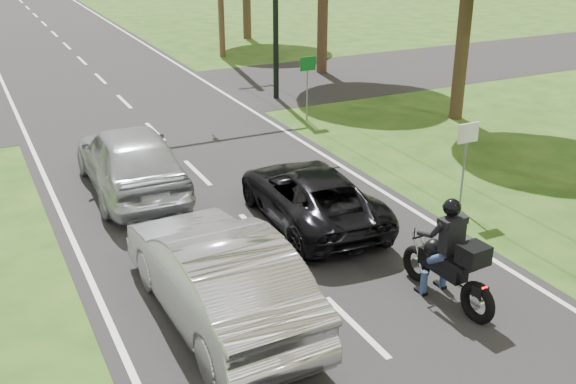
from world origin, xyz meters
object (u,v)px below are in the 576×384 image
object	(u,v)px
dark_suv	(311,195)
sign_green	(308,73)
motorcycle_rider	(451,262)
silver_suv	(130,159)
sign_white	(467,146)
silver_sedan	(218,275)

from	to	relation	value
dark_suv	sign_green	world-z (taller)	sign_green
motorcycle_rider	sign_green	size ratio (longest dim) A/B	1.09
silver_suv	sign_white	distance (m)	8.00
dark_suv	sign_green	distance (m)	7.92
silver_sedan	sign_green	xyz separation A→B (m)	(6.86, 9.69, 0.75)
silver_suv	motorcycle_rider	bearing A→B (deg)	118.09
silver_suv	sign_green	size ratio (longest dim) A/B	2.39
motorcycle_rider	sign_green	distance (m)	11.43
dark_suv	sign_white	bearing A→B (deg)	167.31
silver_sedan	sign_white	world-z (taller)	sign_white
silver_sedan	sign_white	bearing A→B (deg)	-167.38
dark_suv	sign_white	xyz separation A→B (m)	(3.43, -1.02, 0.95)
sign_white	dark_suv	bearing A→B (deg)	163.43
silver_sedan	silver_suv	xyz separation A→B (m)	(0.10, 6.21, 0.03)
silver_sedan	sign_white	size ratio (longest dim) A/B	2.39
silver_suv	sign_green	world-z (taller)	sign_green
motorcycle_rider	silver_suv	xyz separation A→B (m)	(-3.76, 7.52, 0.09)
silver_suv	sign_white	world-z (taller)	sign_white
dark_suv	silver_sedan	xyz separation A→B (m)	(-3.23, -2.71, 0.20)
dark_suv	silver_sedan	bearing A→B (deg)	43.90
sign_white	motorcycle_rider	bearing A→B (deg)	-132.95
silver_sedan	dark_suv	bearing A→B (deg)	-141.62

